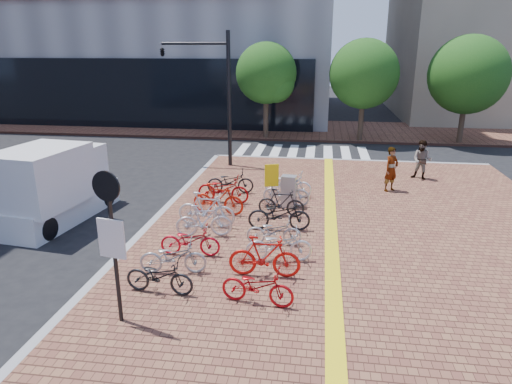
% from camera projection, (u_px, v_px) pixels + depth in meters
% --- Properties ---
extents(ground, '(120.00, 120.00, 0.00)m').
position_uv_depth(ground, '(261.00, 260.00, 12.98)').
color(ground, black).
rests_on(ground, ground).
extents(kerb_west, '(0.25, 34.00, 0.15)m').
position_uv_depth(kerb_west, '(21.00, 358.00, 8.78)').
color(kerb_west, gray).
rests_on(kerb_west, ground).
extents(kerb_north, '(14.00, 0.25, 0.15)m').
position_uv_depth(kerb_north, '(348.00, 161.00, 23.86)').
color(kerb_north, gray).
rests_on(kerb_north, ground).
extents(far_sidewalk, '(70.00, 8.00, 0.15)m').
position_uv_depth(far_sidewalk, '(299.00, 130.00, 32.75)').
color(far_sidewalk, brown).
rests_on(far_sidewalk, ground).
extents(crosswalk, '(7.50, 4.00, 0.01)m').
position_uv_depth(crosswalk, '(302.00, 152.00, 26.11)').
color(crosswalk, silver).
rests_on(crosswalk, ground).
extents(street_trees, '(16.20, 4.60, 6.35)m').
position_uv_depth(street_trees, '(382.00, 76.00, 27.50)').
color(street_trees, '#38281E').
rests_on(street_trees, far_sidewalk).
extents(bike_0, '(1.73, 0.70, 0.89)m').
position_uv_depth(bike_0, '(159.00, 276.00, 10.85)').
color(bike_0, black).
rests_on(bike_0, sidewalk).
extents(bike_1, '(1.81, 0.86, 0.91)m').
position_uv_depth(bike_1, '(173.00, 257.00, 11.81)').
color(bike_1, '#A5A5A9').
rests_on(bike_1, sidewalk).
extents(bike_2, '(1.73, 0.68, 0.90)m').
position_uv_depth(bike_2, '(190.00, 240.00, 12.82)').
color(bike_2, red).
rests_on(bike_2, sidewalk).
extents(bike_3, '(1.80, 0.82, 1.05)m').
position_uv_depth(bike_3, '(204.00, 221.00, 14.06)').
color(bike_3, silver).
rests_on(bike_3, sidewalk).
extents(bike_4, '(1.98, 0.70, 1.16)m').
position_uv_depth(bike_4, '(206.00, 210.00, 14.85)').
color(bike_4, silver).
rests_on(bike_4, sidewalk).
extents(bike_5, '(1.90, 0.74, 1.12)m').
position_uv_depth(bike_5, '(218.00, 199.00, 15.95)').
color(bike_5, red).
rests_on(bike_5, sidewalk).
extents(bike_6, '(2.04, 0.86, 1.04)m').
position_uv_depth(bike_6, '(223.00, 189.00, 17.20)').
color(bike_6, '#A70B0E').
rests_on(bike_6, sidewalk).
extents(bike_7, '(1.93, 0.89, 0.98)m').
position_uv_depth(bike_7, '(230.00, 181.00, 18.28)').
color(bike_7, black).
rests_on(bike_7, sidewalk).
extents(bike_8, '(1.78, 0.83, 0.90)m').
position_uv_depth(bike_8, '(257.00, 286.00, 10.38)').
color(bike_8, '#AE0C12').
rests_on(bike_8, sidewalk).
extents(bike_9, '(1.86, 0.56, 1.11)m').
position_uv_depth(bike_9, '(264.00, 257.00, 11.60)').
color(bike_9, red).
rests_on(bike_9, sidewalk).
extents(bike_10, '(1.91, 0.91, 0.96)m').
position_uv_depth(bike_10, '(279.00, 245.00, 12.46)').
color(bike_10, silver).
rests_on(bike_10, sidewalk).
extents(bike_11, '(1.67, 0.66, 0.86)m').
position_uv_depth(bike_11, '(274.00, 231.00, 13.51)').
color(bike_11, '#A5A5A9').
rests_on(bike_11, sidewalk).
extents(bike_12, '(2.04, 0.84, 1.05)m').
position_uv_depth(bike_12, '(279.00, 214.00, 14.59)').
color(bike_12, black).
rests_on(bike_12, sidewalk).
extents(bike_13, '(1.65, 0.55, 0.97)m').
position_uv_depth(bike_13, '(281.00, 203.00, 15.80)').
color(bike_13, black).
rests_on(bike_13, sidewalk).
extents(bike_14, '(1.77, 0.59, 1.05)m').
position_uv_depth(bike_14, '(286.00, 192.00, 16.80)').
color(bike_14, '#B7B7BC').
rests_on(bike_14, sidewalk).
extents(bike_15, '(1.99, 0.99, 1.00)m').
position_uv_depth(bike_15, '(288.00, 184.00, 17.93)').
color(bike_15, white).
rests_on(bike_15, sidewalk).
extents(pedestrian_a, '(0.79, 0.76, 1.82)m').
position_uv_depth(pedestrian_a, '(391.00, 169.00, 18.45)').
color(pedestrian_a, gray).
rests_on(pedestrian_a, sidewalk).
extents(pedestrian_b, '(1.05, 0.97, 1.74)m').
position_uv_depth(pedestrian_b, '(422.00, 160.00, 20.09)').
color(pedestrian_b, '#4C5361').
rests_on(pedestrian_b, sidewalk).
extents(utility_box, '(0.58, 0.45, 1.17)m').
position_uv_depth(utility_box, '(289.00, 191.00, 16.72)').
color(utility_box, '#B6B6BB').
rests_on(utility_box, sidewalk).
extents(yellow_sign, '(0.48, 0.20, 1.81)m').
position_uv_depth(yellow_sign, '(272.00, 180.00, 15.75)').
color(yellow_sign, '#B7B7BC').
rests_on(yellow_sign, sidewalk).
extents(notice_sign, '(0.62, 0.20, 3.37)m').
position_uv_depth(notice_sign, '(111.00, 230.00, 9.19)').
color(notice_sign, black).
rests_on(notice_sign, sidewalk).
extents(traffic_light_pole, '(3.42, 1.32, 6.36)m').
position_uv_depth(traffic_light_pole, '(198.00, 74.00, 21.62)').
color(traffic_light_pole, black).
rests_on(traffic_light_pole, sidewalk).
extents(box_truck, '(2.56, 4.87, 2.70)m').
position_uv_depth(box_truck, '(53.00, 185.00, 15.63)').
color(box_truck, silver).
rests_on(box_truck, ground).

